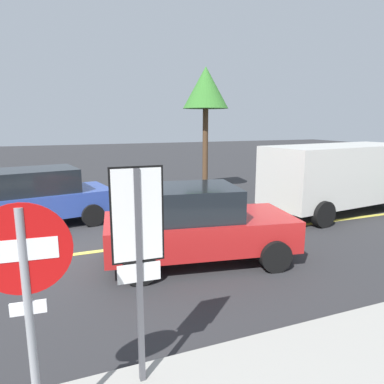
# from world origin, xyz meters

# --- Properties ---
(ground_plane) EXTENTS (80.00, 80.00, 0.00)m
(ground_plane) POSITION_xyz_m (0.00, 0.00, 0.00)
(ground_plane) COLOR #2D2D30
(lane_marking_centre) EXTENTS (28.00, 0.16, 0.01)m
(lane_marking_centre) POSITION_xyz_m (3.00, 0.00, 0.01)
(lane_marking_centre) COLOR #E0D14C
(stop_sign) EXTENTS (0.76, 0.08, 2.34)m
(stop_sign) POSITION_xyz_m (-1.10, -5.04, 1.60)
(stop_sign) COLOR gray
(stop_sign) RESTS_ON ground_plane
(speed_limit_sign) EXTENTS (0.54, 0.06, 2.52)m
(speed_limit_sign) POSITION_xyz_m (-0.08, -4.59, 1.76)
(speed_limit_sign) COLOR #4C4C51
(speed_limit_sign) RESTS_ON ground_plane
(white_van) EXTENTS (5.40, 2.76, 2.20)m
(white_van) POSITION_xyz_m (7.82, 0.84, 1.27)
(white_van) COLOR silver
(white_van) RESTS_ON ground_plane
(car_red_near_curb) EXTENTS (4.16, 2.48, 1.63)m
(car_red_near_curb) POSITION_xyz_m (1.92, -1.33, 0.82)
(car_red_near_curb) COLOR red
(car_red_near_curb) RESTS_ON ground_plane
(car_blue_far_lane) EXTENTS (4.65, 2.69, 1.64)m
(car_blue_far_lane) POSITION_xyz_m (-1.45, 2.80, 0.82)
(car_blue_far_lane) COLOR #2D479E
(car_blue_far_lane) RESTS_ON ground_plane
(tree_left_verge) EXTENTS (1.85, 1.85, 5.10)m
(tree_left_verge) POSITION_xyz_m (5.12, 5.52, 4.20)
(tree_left_verge) COLOR #513823
(tree_left_verge) RESTS_ON ground_plane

